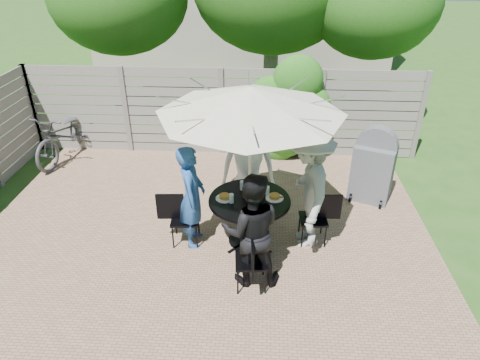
# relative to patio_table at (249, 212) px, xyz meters

# --- Properties ---
(patio_table) EXTENTS (1.24, 1.24, 0.77)m
(patio_table) POSITION_rel_patio_table_xyz_m (0.00, 0.00, 0.00)
(patio_table) COLOR black
(patio_table) RESTS_ON ground
(umbrella) EXTENTS (2.66, 2.66, 2.42)m
(umbrella) POSITION_rel_patio_table_xyz_m (0.00, -0.00, 1.71)
(umbrella) COLOR silver
(umbrella) RESTS_ON ground
(chair_back) EXTENTS (0.44, 0.63, 0.84)m
(chair_back) POSITION_rel_patio_table_xyz_m (-0.06, 0.96, -0.28)
(chair_back) COLOR black
(chair_back) RESTS_ON ground
(person_back) EXTENTS (0.89, 0.61, 1.74)m
(person_back) POSITION_rel_patio_table_xyz_m (-0.05, 0.83, 0.34)
(person_back) COLOR white
(person_back) RESTS_ON ground
(chair_left) EXTENTS (0.62, 0.43, 0.85)m
(chair_left) POSITION_rel_patio_table_xyz_m (-0.96, -0.06, -0.28)
(chair_left) COLOR black
(chair_left) RESTS_ON ground
(person_left) EXTENTS (0.42, 0.61, 1.59)m
(person_left) POSITION_rel_patio_table_xyz_m (-0.83, -0.05, 0.26)
(person_left) COLOR #20498D
(person_left) RESTS_ON ground
(chair_front) EXTENTS (0.44, 0.63, 0.85)m
(chair_front) POSITION_rel_patio_table_xyz_m (0.06, -0.96, -0.28)
(chair_front) COLOR black
(chair_front) RESTS_ON ground
(person_front) EXTENTS (0.82, 0.66, 1.61)m
(person_front) POSITION_rel_patio_table_xyz_m (0.05, -0.83, 0.27)
(person_front) COLOR black
(person_front) RESTS_ON ground
(chair_right) EXTENTS (0.61, 0.42, 0.83)m
(chair_right) POSITION_rel_patio_table_xyz_m (0.96, 0.06, -0.29)
(chair_right) COLOR black
(chair_right) RESTS_ON ground
(person_right) EXTENTS (0.77, 1.25, 1.87)m
(person_right) POSITION_rel_patio_table_xyz_m (0.83, 0.05, 0.40)
(person_right) COLOR #9EA19C
(person_right) RESTS_ON ground
(plate_back) EXTENTS (0.26, 0.26, 0.06)m
(plate_back) POSITION_rel_patio_table_xyz_m (-0.02, 0.36, 0.26)
(plate_back) COLOR white
(plate_back) RESTS_ON patio_table
(plate_left) EXTENTS (0.26, 0.26, 0.06)m
(plate_left) POSITION_rel_patio_table_xyz_m (-0.36, -0.02, 0.26)
(plate_left) COLOR white
(plate_left) RESTS_ON patio_table
(plate_front) EXTENTS (0.26, 0.26, 0.06)m
(plate_front) POSITION_rel_patio_table_xyz_m (0.02, -0.36, 0.26)
(plate_front) COLOR white
(plate_front) RESTS_ON patio_table
(plate_right) EXTENTS (0.26, 0.26, 0.06)m
(plate_right) POSITION_rel_patio_table_xyz_m (0.36, 0.02, 0.26)
(plate_right) COLOR white
(plate_right) RESTS_ON patio_table
(glass_back) EXTENTS (0.07, 0.07, 0.14)m
(glass_back) POSITION_rel_patio_table_xyz_m (-0.12, 0.25, 0.30)
(glass_back) COLOR silver
(glass_back) RESTS_ON patio_table
(glass_left) EXTENTS (0.07, 0.07, 0.14)m
(glass_left) POSITION_rel_patio_table_xyz_m (-0.25, -0.12, 0.30)
(glass_left) COLOR silver
(glass_left) RESTS_ON patio_table
(glass_front) EXTENTS (0.07, 0.07, 0.14)m
(glass_front) POSITION_rel_patio_table_xyz_m (0.12, -0.25, 0.30)
(glass_front) COLOR silver
(glass_front) RESTS_ON patio_table
(glass_right) EXTENTS (0.07, 0.07, 0.14)m
(glass_right) POSITION_rel_patio_table_xyz_m (0.25, 0.12, 0.30)
(glass_right) COLOR silver
(glass_right) RESTS_ON patio_table
(syrup_jug) EXTENTS (0.09, 0.09, 0.16)m
(syrup_jug) POSITION_rel_patio_table_xyz_m (-0.06, 0.05, 0.31)
(syrup_jug) COLOR #59280C
(syrup_jug) RESTS_ON patio_table
(coffee_cup) EXTENTS (0.08, 0.08, 0.12)m
(coffee_cup) POSITION_rel_patio_table_xyz_m (0.09, 0.23, 0.29)
(coffee_cup) COLOR #C6B293
(coffee_cup) RESTS_ON patio_table
(bicycle) EXTENTS (1.04, 2.07, 1.04)m
(bicycle) POSITION_rel_patio_table_xyz_m (-3.89, 2.67, -0.02)
(bicycle) COLOR #333338
(bicycle) RESTS_ON ground
(bbq_grill) EXTENTS (0.81, 0.73, 1.37)m
(bbq_grill) POSITION_rel_patio_table_xyz_m (2.07, 1.37, 0.09)
(bbq_grill) COLOR #545459
(bbq_grill) RESTS_ON ground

